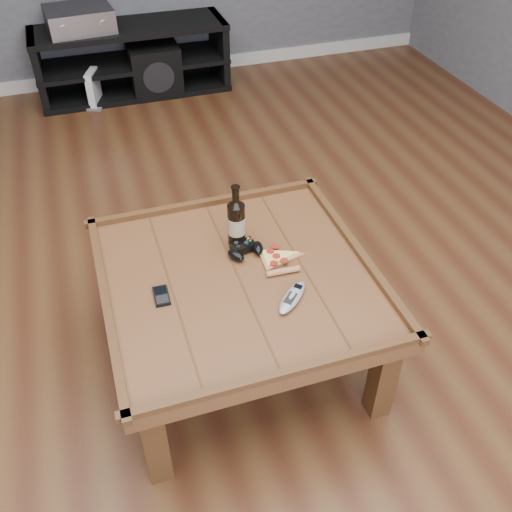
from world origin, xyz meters
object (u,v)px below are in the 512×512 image
object	(u,v)px
remote_control	(292,297)
subwoofer	(154,68)
smartphone	(161,296)
beer_bottle	(236,221)
pizza_slice	(277,260)
game_controller	(245,249)
coffee_table	(239,288)
av_receiver	(79,19)
media_console	(133,60)
game_console	(94,90)

from	to	relation	value
remote_control	subwoofer	bearing A→B (deg)	135.40
smartphone	subwoofer	size ratio (longest dim) A/B	0.27
beer_bottle	pizza_slice	size ratio (longest dim) A/B	1.13
game_controller	beer_bottle	bearing A→B (deg)	89.77
subwoofer	smartphone	bearing A→B (deg)	-98.88
pizza_slice	remote_control	world-z (taller)	remote_control
smartphone	remote_control	distance (m)	0.47
coffee_table	av_receiver	size ratio (longest dim) A/B	2.17
media_console	pizza_slice	size ratio (longest dim) A/B	5.89
game_controller	coffee_table	bearing A→B (deg)	-128.63
smartphone	av_receiver	distance (m)	2.77
game_controller	av_receiver	world-z (taller)	av_receiver
remote_control	av_receiver	size ratio (longest dim) A/B	0.36
coffee_table	game_console	xyz separation A→B (m)	(-0.32, 2.60, -0.27)
media_console	subwoofer	world-z (taller)	media_console
beer_bottle	game_console	size ratio (longest dim) A/B	1.03
beer_bottle	game_controller	size ratio (longest dim) A/B	1.67
beer_bottle	smartphone	world-z (taller)	beer_bottle
pizza_slice	remote_control	distance (m)	0.22
coffee_table	av_receiver	bearing A→B (deg)	96.72
pizza_slice	game_console	distance (m)	2.64
pizza_slice	smartphone	xyz separation A→B (m)	(-0.46, -0.06, -0.00)
game_controller	pizza_slice	size ratio (longest dim) A/B	0.68
media_console	game_console	xyz separation A→B (m)	(-0.32, -0.15, -0.13)
pizza_slice	remote_control	size ratio (longest dim) A/B	1.40
smartphone	game_console	xyz separation A→B (m)	(-0.03, 2.62, -0.34)
game_controller	av_receiver	xyz separation A→B (m)	(-0.39, 2.63, 0.11)
av_receiver	game_console	size ratio (longest dim) A/B	1.83
coffee_table	smartphone	xyz separation A→B (m)	(-0.29, -0.02, 0.07)
pizza_slice	game_console	bearing A→B (deg)	103.87
media_console	game_console	distance (m)	0.38
media_console	pizza_slice	world-z (taller)	media_console
game_controller	game_console	distance (m)	2.54
media_console	av_receiver	distance (m)	0.46
game_controller	pizza_slice	xyz separation A→B (m)	(0.10, -0.08, -0.01)
coffee_table	pizza_slice	xyz separation A→B (m)	(0.17, 0.04, 0.07)
coffee_table	subwoofer	bearing A→B (deg)	86.86
pizza_slice	game_controller	bearing A→B (deg)	144.10
media_console	beer_bottle	world-z (taller)	beer_bottle
smartphone	game_controller	bearing A→B (deg)	23.27
media_console	game_controller	distance (m)	2.64
remote_control	game_console	world-z (taller)	remote_control
coffee_table	media_console	xyz separation A→B (m)	(0.00, 2.75, -0.15)
smartphone	media_console	bearing A→B (deg)	86.04
subwoofer	media_console	bearing A→B (deg)	162.63
pizza_slice	smartphone	distance (m)	0.46
pizza_slice	smartphone	size ratio (longest dim) A/B	2.36
smartphone	beer_bottle	bearing A→B (deg)	33.51
beer_bottle	smartphone	size ratio (longest dim) A/B	2.66
subwoofer	remote_control	bearing A→B (deg)	-89.73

